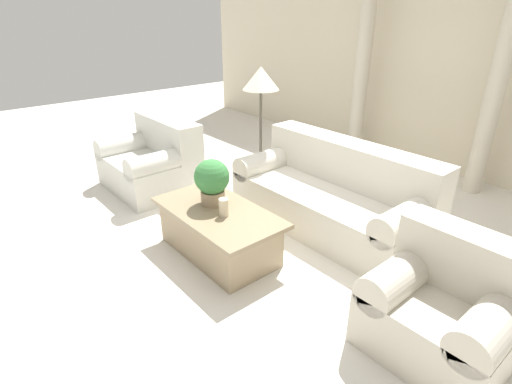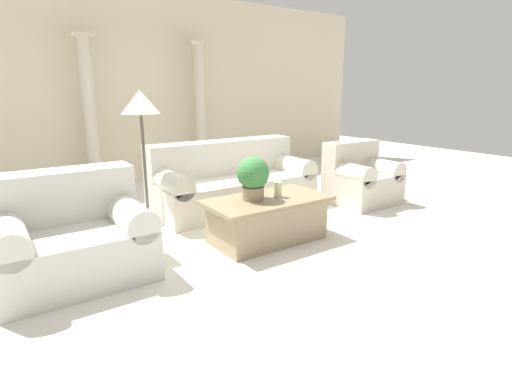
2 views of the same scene
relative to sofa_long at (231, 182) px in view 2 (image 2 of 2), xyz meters
The scene contains 11 objects.
ground_plane 0.97m from the sofa_long, 114.61° to the right, with size 16.00×16.00×0.00m, color silver.
wall_back 2.82m from the sofa_long, 98.59° to the left, with size 10.00×0.06×3.20m.
sofa_long is the anchor object (origin of this frame).
loveseat 2.40m from the sofa_long, 155.59° to the right, with size 1.20×0.95×0.89m.
coffee_table 1.33m from the sofa_long, 104.43° to the right, with size 1.31×0.70×0.46m.
potted_plant 1.37m from the sofa_long, 111.16° to the right, with size 0.33×0.33×0.45m.
pillar_candle 1.33m from the sofa_long, 99.11° to the right, with size 0.09×0.09×0.17m.
floor_lamp 1.56m from the sofa_long, behind, with size 0.43×0.43×1.57m.
column_left 2.59m from the sofa_long, 121.47° to the left, with size 0.30×0.30×2.37m.
column_right 2.33m from the sofa_long, 73.52° to the left, with size 0.30×0.30×2.37m.
armchair 1.83m from the sofa_long, 26.75° to the right, with size 0.90×0.76×0.85m.
Camera 2 is at (-2.33, -3.70, 1.57)m, focal length 28.00 mm.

